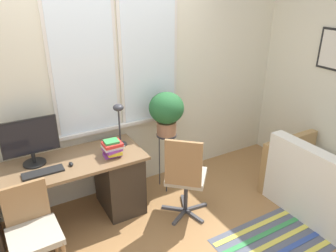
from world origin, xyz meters
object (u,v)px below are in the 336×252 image
keyboard (43,172)px  desk_lamp (118,116)px  mouse (71,164)px  monitor (30,141)px  potted_plant (166,110)px  book_stack (113,148)px  office_chair_swivel (185,176)px  plant_stand (167,142)px  desk_chair_wooden (33,229)px  couch_loveseat (329,190)px

keyboard → desk_lamp: bearing=12.1°
mouse → desk_lamp: (0.58, 0.17, 0.32)m
monitor → potted_plant: size_ratio=1.03×
book_stack → office_chair_swivel: bearing=-33.7°
book_stack → potted_plant: 0.77m
monitor → office_chair_swivel: size_ratio=0.53×
office_chair_swivel → plant_stand: office_chair_swivel is taller
keyboard → plant_stand: bearing=6.3°
desk_chair_wooden → book_stack: bearing=21.4°
book_stack → couch_loveseat: bearing=-29.2°
keyboard → potted_plant: (1.41, 0.16, 0.29)m
keyboard → desk_chair_wooden: (-0.20, -0.39, -0.29)m
plant_stand → potted_plant: 0.40m
potted_plant → office_chair_swivel: bearing=-100.4°
desk_lamp → book_stack: 0.35m
plant_stand → couch_loveseat: bearing=-44.9°
keyboard → office_chair_swivel: bearing=-17.9°
potted_plant → mouse: bearing=-172.6°
monitor → couch_loveseat: monitor is taller
monitor → office_chair_swivel: (1.34, -0.64, -0.46)m
mouse → book_stack: book_stack is taller
desk_chair_wooden → office_chair_swivel: size_ratio=0.83×
couch_loveseat → plant_stand: couch_loveseat is taller
keyboard → plant_stand: 1.42m
keyboard → plant_stand: size_ratio=0.51×
monitor → potted_plant: potted_plant is taller
mouse → plant_stand: (1.15, 0.15, -0.12)m
keyboard → desk_lamp: desk_lamp is taller
mouse → potted_plant: 1.19m
desk_chair_wooden → plant_stand: desk_chair_wooden is taller
mouse → office_chair_swivel: size_ratio=0.07×
keyboard → mouse: 0.26m
keyboard → plant_stand: (1.41, 0.16, -0.11)m
keyboard → couch_loveseat: bearing=-22.8°
couch_loveseat → plant_stand: size_ratio=1.81×
desk_chair_wooden → monitor: bearing=73.1°
desk_lamp → book_stack: (-0.16, -0.19, -0.25)m
office_chair_swivel → potted_plant: (0.11, 0.58, 0.51)m
monitor → plant_stand: size_ratio=0.71×
keyboard → book_stack: size_ratio=1.85×
desk_chair_wooden → potted_plant: size_ratio=1.61×
keyboard → plant_stand: keyboard is taller
desk_chair_wooden → plant_stand: bearing=16.8°
office_chair_swivel → plant_stand: size_ratio=1.34×
book_stack → couch_loveseat: (2.02, -1.13, -0.52)m
mouse → plant_stand: bearing=7.4°
keyboard → couch_loveseat: 2.97m
book_stack → potted_plant: (0.72, 0.17, 0.21)m
desk_lamp → plant_stand: size_ratio=0.64×
book_stack → office_chair_swivel: office_chair_swivel is taller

